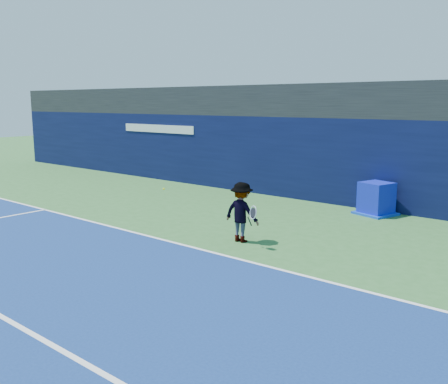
# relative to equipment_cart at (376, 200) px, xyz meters

# --- Properties ---
(ground) EXTENTS (80.00, 80.00, 0.00)m
(ground) POSITION_rel_equipment_cart_xyz_m (-3.73, -9.47, -0.47)
(ground) COLOR #32682F
(ground) RESTS_ON ground
(baseline) EXTENTS (24.00, 0.10, 0.01)m
(baseline) POSITION_rel_equipment_cart_xyz_m (-3.73, -6.47, -0.47)
(baseline) COLOR white
(baseline) RESTS_ON ground
(stadium_band) EXTENTS (36.00, 3.00, 1.20)m
(stadium_band) POSITION_rel_equipment_cart_xyz_m (-3.73, 2.03, 3.13)
(stadium_band) COLOR black
(stadium_band) RESTS_ON back_wall_assembly
(back_wall_assembly) EXTENTS (36.00, 1.03, 3.00)m
(back_wall_assembly) POSITION_rel_equipment_cart_xyz_m (-3.74, 1.03, 1.03)
(back_wall_assembly) COLOR #090E33
(back_wall_assembly) RESTS_ON ground
(equipment_cart) EXTENTS (1.34, 1.34, 1.04)m
(equipment_cart) POSITION_rel_equipment_cart_xyz_m (0.00, 0.00, 0.00)
(equipment_cart) COLOR #0C17AE
(equipment_cart) RESTS_ON ground
(tennis_player) EXTENTS (1.24, 0.68, 1.55)m
(tennis_player) POSITION_rel_equipment_cart_xyz_m (-1.36, -5.24, 0.30)
(tennis_player) COLOR silver
(tennis_player) RESTS_ON ground
(tennis_ball) EXTENTS (0.07, 0.07, 0.07)m
(tennis_ball) POSITION_rel_equipment_cart_xyz_m (-4.44, -5.06, 0.53)
(tennis_ball) COLOR #CCD517
(tennis_ball) RESTS_ON ground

